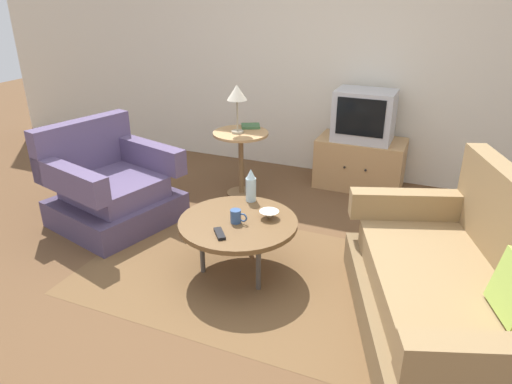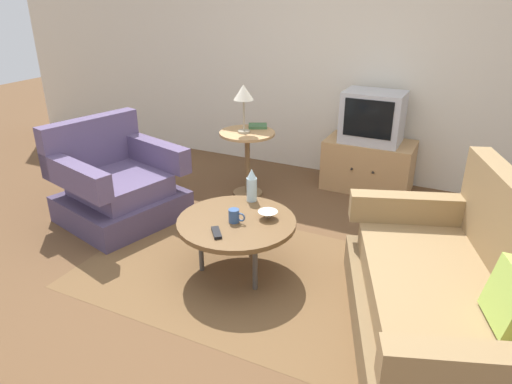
# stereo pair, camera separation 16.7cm
# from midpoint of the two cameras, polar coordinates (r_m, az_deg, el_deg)

# --- Properties ---
(ground_plane) EXTENTS (16.00, 16.00, 0.00)m
(ground_plane) POSITION_cam_midpoint_polar(r_m,az_deg,el_deg) (3.45, -1.38, -10.59)
(ground_plane) COLOR brown
(back_wall) EXTENTS (9.00, 0.12, 2.70)m
(back_wall) POSITION_cam_midpoint_polar(r_m,az_deg,el_deg) (5.16, 11.53, 16.74)
(back_wall) COLOR beige
(back_wall) RESTS_ON ground
(area_rug) EXTENTS (2.24, 1.58, 0.00)m
(area_rug) POSITION_cam_midpoint_polar(r_m,az_deg,el_deg) (3.54, -0.92, -9.57)
(area_rug) COLOR brown
(area_rug) RESTS_ON ground
(armchair) EXTENTS (1.10, 1.13, 0.88)m
(armchair) POSITION_cam_midpoint_polar(r_m,az_deg,el_deg) (4.35, -15.65, 0.68)
(armchair) COLOR #4B3E5C
(armchair) RESTS_ON ground
(couch) EXTENTS (1.42, 1.87, 0.96)m
(couch) POSITION_cam_midpoint_polar(r_m,az_deg,el_deg) (2.98, 24.13, -12.04)
(couch) COLOR brown
(couch) RESTS_ON ground
(coffee_table) EXTENTS (0.85, 0.85, 0.43)m
(coffee_table) POSITION_cam_midpoint_polar(r_m,az_deg,el_deg) (3.34, -0.98, -3.90)
(coffee_table) COLOR brown
(coffee_table) RESTS_ON ground
(side_table) EXTENTS (0.54, 0.54, 0.66)m
(side_table) POSITION_cam_midpoint_polar(r_m,az_deg,el_deg) (4.60, -0.03, 5.18)
(side_table) COLOR tan
(side_table) RESTS_ON ground
(tv_stand) EXTENTS (0.88, 0.52, 0.51)m
(tv_stand) POSITION_cam_midpoint_polar(r_m,az_deg,el_deg) (4.98, 14.49, 3.21)
(tv_stand) COLOR tan
(tv_stand) RESTS_ON ground
(television) EXTENTS (0.58, 0.42, 0.51)m
(television) POSITION_cam_midpoint_polar(r_m,az_deg,el_deg) (4.81, 15.06, 8.83)
(television) COLOR #B7B7BC
(television) RESTS_ON tv_stand
(table_lamp) EXTENTS (0.19, 0.19, 0.46)m
(table_lamp) POSITION_cam_midpoint_polar(r_m,az_deg,el_deg) (4.44, -0.44, 11.82)
(table_lamp) COLOR #9E937A
(table_lamp) RESTS_ON side_table
(vase) EXTENTS (0.08, 0.08, 0.26)m
(vase) POSITION_cam_midpoint_polar(r_m,az_deg,el_deg) (3.57, 0.81, 0.78)
(vase) COLOR silver
(vase) RESTS_ON coffee_table
(mug) EXTENTS (0.13, 0.08, 0.10)m
(mug) POSITION_cam_midpoint_polar(r_m,az_deg,el_deg) (3.27, -1.19, -2.95)
(mug) COLOR #335184
(mug) RESTS_ON coffee_table
(bowl) EXTENTS (0.14, 0.14, 0.05)m
(bowl) POSITION_cam_midpoint_polar(r_m,az_deg,el_deg) (3.34, 2.88, -2.82)
(bowl) COLOR silver
(bowl) RESTS_ON coffee_table
(tv_remote_dark) EXTENTS (0.14, 0.15, 0.02)m
(tv_remote_dark) POSITION_cam_midpoint_polar(r_m,az_deg,el_deg) (3.14, -3.34, -5.00)
(tv_remote_dark) COLOR black
(tv_remote_dark) RESTS_ON coffee_table
(book) EXTENTS (0.23, 0.22, 0.03)m
(book) POSITION_cam_midpoint_polar(r_m,az_deg,el_deg) (4.70, 1.24, 8.07)
(book) COLOR #3D663D
(book) RESTS_ON side_table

